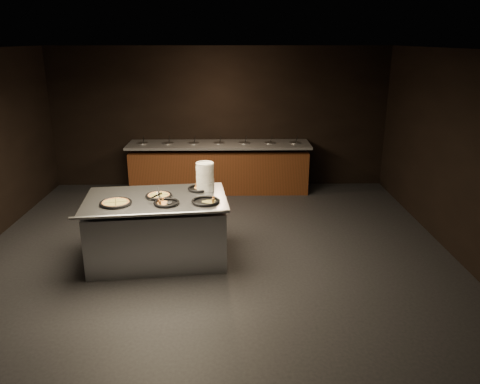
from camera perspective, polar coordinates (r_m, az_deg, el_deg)
The scene contains 11 objects.
room at distance 5.98m, azimuth -3.57°, elevation 2.85°, with size 7.02×8.02×2.92m.
salad_bar at distance 9.68m, azimuth -2.54°, elevation 2.67°, with size 3.70×0.83×1.18m.
serving_counter at distance 6.75m, azimuth -10.03°, elevation -4.62°, with size 2.07×1.46×0.93m.
plate_stack at distance 6.76m, azimuth -4.28°, elevation 1.88°, with size 0.26×0.26×0.41m, color white.
pan_veggie_whole at distance 6.44m, azimuth -14.92°, elevation -1.28°, with size 0.43×0.43×0.04m.
pan_cheese_whole at distance 6.60m, azimuth -9.87°, elevation -0.42°, with size 0.37×0.37×0.04m.
pan_cheese_slices_a at distance 6.84m, azimuth -5.00°, elevation 0.42°, with size 0.34×0.34×0.04m.
pan_cheese_slices_b at distance 6.30m, azimuth -8.95°, elevation -1.31°, with size 0.35×0.35×0.04m.
pan_veggie_slices at distance 6.30m, azimuth -4.20°, elevation -1.12°, with size 0.38×0.38×0.04m.
server_left at distance 6.50m, azimuth -9.95°, elevation -0.26°, with size 0.16×0.29×0.15m.
server_right at distance 6.32m, azimuth -9.90°, elevation -0.75°, with size 0.33×0.13×0.16m.
Camera 1 is at (0.28, -5.76, 3.03)m, focal length 35.00 mm.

